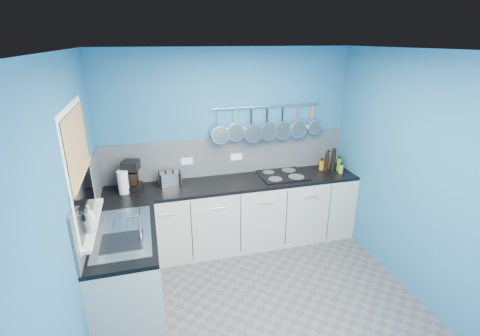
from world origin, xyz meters
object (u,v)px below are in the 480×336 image
soap_bottle_b (90,222)px  toaster (170,178)px  canister (177,178)px  soap_bottle_a (90,219)px  coffee_maker (132,176)px  paper_towel (123,182)px  hob (282,175)px

soap_bottle_b → toaster: size_ratio=0.69×
toaster → canister: (0.09, 0.00, -0.01)m
soap_bottle_a → toaster: (0.74, 1.20, -0.19)m
coffee_maker → toaster: (0.44, 0.04, -0.10)m
soap_bottle_b → canister: size_ratio=1.20×
paper_towel → canister: paper_towel is taller
paper_towel → coffee_maker: coffee_maker is taller
toaster → hob: size_ratio=0.42×
toaster → canister: 0.09m
paper_towel → hob: size_ratio=0.45×
soap_bottle_a → coffee_maker: 1.20m
paper_towel → soap_bottle_a: bearing=-101.0°
paper_towel → toaster: size_ratio=1.09×
paper_towel → canister: size_ratio=1.90×
paper_towel → toaster: bearing=12.4°
hob → toaster: bearing=176.9°
canister → hob: 1.37m
soap_bottle_b → paper_towel: soap_bottle_b is taller
soap_bottle_a → toaster: bearing=58.2°
soap_bottle_b → coffee_maker: bearing=75.1°
soap_bottle_b → hob: (2.19, 1.11, -0.23)m
soap_bottle_b → coffee_maker: size_ratio=0.49×
soap_bottle_b → hob: size_ratio=0.29×
paper_towel → canister: 0.63m
soap_bottle_b → coffee_maker: (0.31, 1.15, -0.06)m
soap_bottle_b → soap_bottle_a: bearing=-90.0°
paper_towel → coffee_maker: (0.10, 0.07, 0.04)m
paper_towel → soap_bottle_b: bearing=-101.1°
coffee_maker → canister: bearing=19.1°
soap_bottle_b → paper_towel: size_ratio=0.63×
canister → toaster: bearing=-177.0°
soap_bottle_a → hob: (2.19, 1.12, -0.26)m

